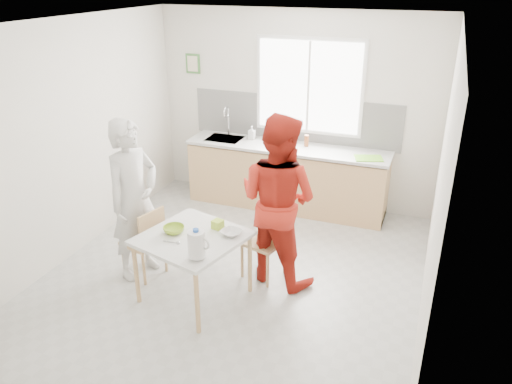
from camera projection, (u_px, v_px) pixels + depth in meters
ground at (233, 276)px, 5.60m from camera, size 4.50×4.50×0.00m
room_shell at (230, 136)px, 4.93m from camera, size 4.50×4.50×4.50m
window at (309, 87)px, 6.75m from camera, size 1.50×0.06×1.30m
backsplash at (294, 119)px, 7.01m from camera, size 3.00×0.02×0.65m
picture_frame at (193, 64)px, 7.23m from camera, size 0.22×0.03×0.28m
kitchen_counter at (286, 179)px, 7.10m from camera, size 2.84×0.64×1.37m
dining_table at (192, 243)px, 4.99m from camera, size 1.14×1.14×0.72m
chair_left at (147, 240)px, 5.44m from camera, size 0.47×0.47×0.82m
chair_far at (267, 235)px, 5.48m from camera, size 0.49×0.49×0.86m
person_white at (134, 200)px, 5.33m from camera, size 0.58×0.74×1.79m
person_red at (278, 200)px, 5.23m from camera, size 1.06×0.92×1.87m
bowl_green at (174, 230)px, 5.02m from camera, size 0.26×0.26×0.07m
bowl_white at (231, 233)px, 4.98m from camera, size 0.25×0.25×0.05m
milk_jug at (197, 244)px, 4.52m from camera, size 0.22×0.16×0.28m
green_box at (218, 224)px, 5.10m from camera, size 0.12×0.12×0.09m
spoon at (171, 242)px, 4.84m from camera, size 0.16×0.03×0.01m
cutting_board at (369, 158)px, 6.42m from camera, size 0.41×0.35×0.01m
wine_bottle_a at (276, 132)px, 6.95m from camera, size 0.07×0.07×0.32m
wine_bottle_b at (285, 131)px, 7.03m from camera, size 0.07×0.07×0.30m
jar_amber at (306, 141)px, 6.84m from camera, size 0.06×0.06×0.16m
soap_bottle at (252, 133)px, 7.13m from camera, size 0.09×0.09×0.19m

